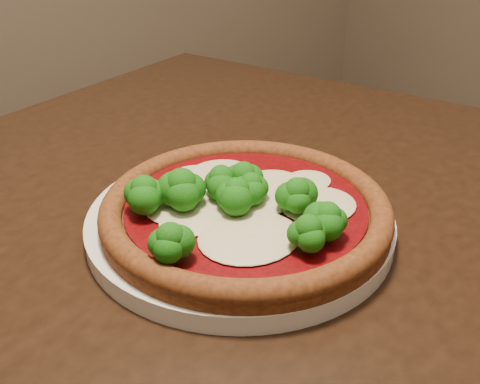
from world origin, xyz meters
TOP-DOWN VIEW (x-y plane):
  - dining_table at (-0.07, 0.16)m, footprint 1.30×1.19m
  - plate at (-0.01, 0.16)m, footprint 0.29×0.29m
  - pizza at (-0.01, 0.15)m, footprint 0.27×0.27m

SIDE VIEW (x-z plane):
  - dining_table at x=-0.07m, z-range 0.27..1.02m
  - plate at x=-0.01m, z-range 0.75..0.77m
  - pizza at x=-0.01m, z-range 0.75..0.81m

